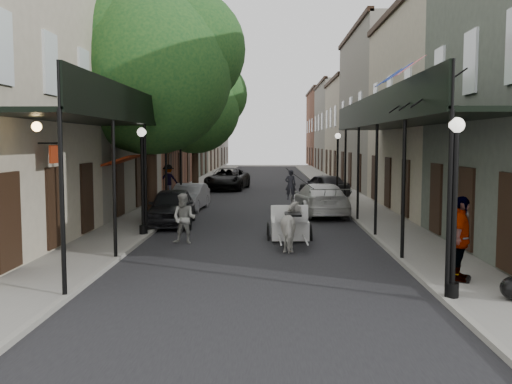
# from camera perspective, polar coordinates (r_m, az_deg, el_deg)

# --- Properties ---
(ground) EXTENTS (140.00, 140.00, 0.00)m
(ground) POSITION_cam_1_polar(r_m,az_deg,el_deg) (14.08, 0.04, -8.66)
(ground) COLOR gray
(ground) RESTS_ON ground
(road) EXTENTS (8.00, 90.00, 0.01)m
(road) POSITION_cam_1_polar(r_m,az_deg,el_deg) (33.84, 0.79, -0.63)
(road) COLOR black
(road) RESTS_ON ground
(sidewalk_left) EXTENTS (2.20, 90.00, 0.12)m
(sidewalk_left) POSITION_cam_1_polar(r_m,az_deg,el_deg) (34.25, -7.60, -0.52)
(sidewalk_left) COLOR gray
(sidewalk_left) RESTS_ON ground
(sidewalk_right) EXTENTS (2.20, 90.00, 0.12)m
(sidewalk_right) POSITION_cam_1_polar(r_m,az_deg,el_deg) (34.16, 9.21, -0.55)
(sidewalk_right) COLOR gray
(sidewalk_right) RESTS_ON ground
(building_row_left) EXTENTS (5.00, 80.00, 10.50)m
(building_row_left) POSITION_cam_1_polar(r_m,az_deg,el_deg) (44.62, -10.29, 7.39)
(building_row_left) COLOR #B7AC93
(building_row_left) RESTS_ON ground
(building_row_right) EXTENTS (5.00, 80.00, 10.50)m
(building_row_right) POSITION_cam_1_polar(r_m,az_deg,el_deg) (44.50, 12.16, 7.37)
(building_row_right) COLOR gray
(building_row_right) RESTS_ON ground
(gallery_left) EXTENTS (2.20, 18.05, 4.88)m
(gallery_left) POSITION_cam_1_polar(r_m,az_deg,el_deg) (21.29, -12.62, 6.84)
(gallery_left) COLOR black
(gallery_left) RESTS_ON sidewalk_left
(gallery_right) EXTENTS (2.20, 18.05, 4.88)m
(gallery_right) POSITION_cam_1_polar(r_m,az_deg,el_deg) (21.15, 13.66, 6.83)
(gallery_right) COLOR black
(gallery_right) RESTS_ON sidewalk_right
(tree_near) EXTENTS (7.31, 6.80, 9.63)m
(tree_near) POSITION_cam_1_polar(r_m,az_deg,el_deg) (24.48, -9.52, 12.36)
(tree_near) COLOR #382619
(tree_near) RESTS_ON sidewalk_left
(tree_far) EXTENTS (6.45, 6.00, 8.61)m
(tree_far) POSITION_cam_1_polar(r_m,az_deg,el_deg) (38.21, -5.59, 8.75)
(tree_far) COLOR #382619
(tree_far) RESTS_ON sidewalk_left
(lamppost_right_near) EXTENTS (0.32, 0.32, 3.71)m
(lamppost_right_near) POSITION_cam_1_polar(r_m,az_deg,el_deg) (12.34, 19.22, -1.21)
(lamppost_right_near) COLOR black
(lamppost_right_near) RESTS_ON sidewalk_right
(lamppost_left) EXTENTS (0.32, 0.32, 3.71)m
(lamppost_left) POSITION_cam_1_polar(r_m,az_deg,el_deg) (20.20, -11.28, 1.28)
(lamppost_left) COLOR black
(lamppost_left) RESTS_ON sidewalk_left
(lamppost_right_far) EXTENTS (0.32, 0.32, 3.71)m
(lamppost_right_far) POSITION_cam_1_polar(r_m,az_deg,el_deg) (31.93, 8.15, 2.66)
(lamppost_right_far) COLOR black
(lamppost_right_far) RESTS_ON sidewalk_right
(horse) EXTENTS (0.83, 1.75, 1.46)m
(horse) POSITION_cam_1_polar(r_m,az_deg,el_deg) (17.62, 3.73, -3.48)
(horse) COLOR silver
(horse) RESTS_ON ground
(carriage) EXTENTS (1.56, 2.18, 2.44)m
(carriage) POSITION_cam_1_polar(r_m,az_deg,el_deg) (19.84, 3.31, -1.89)
(carriage) COLOR black
(carriage) RESTS_ON ground
(pedestrian_walking) EXTENTS (0.93, 0.80, 1.66)m
(pedestrian_walking) POSITION_cam_1_polar(r_m,az_deg,el_deg) (18.83, -7.20, -2.66)
(pedestrian_walking) COLOR #9E9F95
(pedestrian_walking) RESTS_ON ground
(pedestrian_sidewalk_left) EXTENTS (1.30, 0.87, 1.86)m
(pedestrian_sidewalk_left) POSITION_cam_1_polar(r_m,az_deg,el_deg) (34.87, -8.77, 1.20)
(pedestrian_sidewalk_left) COLOR gray
(pedestrian_sidewalk_left) RESTS_ON sidewalk_left
(pedestrian_sidewalk_right) EXTENTS (0.91, 1.25, 1.98)m
(pedestrian_sidewalk_right) POSITION_cam_1_polar(r_m,az_deg,el_deg) (13.96, 19.80, -4.44)
(pedestrian_sidewalk_right) COLOR gray
(pedestrian_sidewalk_right) RESTS_ON sidewalk_right
(car_left_near) EXTENTS (2.07, 4.45, 1.47)m
(car_left_near) POSITION_cam_1_polar(r_m,az_deg,el_deg) (23.15, -8.40, -1.47)
(car_left_near) COLOR black
(car_left_near) RESTS_ON ground
(car_left_mid) EXTENTS (1.65, 4.02, 1.29)m
(car_left_mid) POSITION_cam_1_polar(r_m,az_deg,el_deg) (28.08, -6.69, -0.51)
(car_left_mid) COLOR #98979C
(car_left_mid) RESTS_ON ground
(car_left_far) EXTENTS (3.12, 5.74, 1.53)m
(car_left_far) POSITION_cam_1_polar(r_m,az_deg,el_deg) (39.96, -2.86, 1.32)
(car_left_far) COLOR black
(car_left_far) RESTS_ON ground
(car_right_near) EXTENTS (2.60, 5.28, 1.48)m
(car_right_near) POSITION_cam_1_polar(r_m,az_deg,el_deg) (26.05, 6.36, -0.73)
(car_right_near) COLOR silver
(car_right_near) RESTS_ON ground
(car_right_far) EXTENTS (3.12, 4.58, 1.45)m
(car_right_far) POSITION_cam_1_polar(r_m,az_deg,el_deg) (34.53, 6.79, 0.65)
(car_right_far) COLOR black
(car_right_far) RESTS_ON ground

